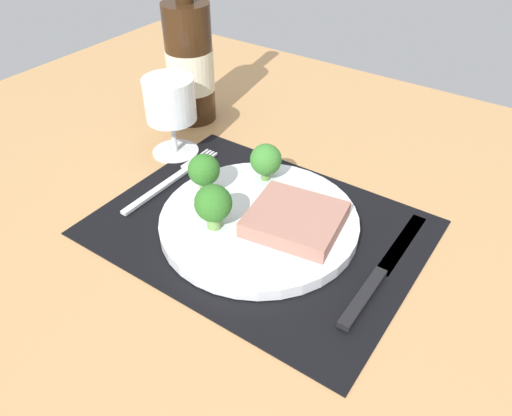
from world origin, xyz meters
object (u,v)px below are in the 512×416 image
knife (379,274)px  steak (295,219)px  plate (259,221)px  fork (173,179)px  wine_glass (170,104)px  wine_bottle (190,61)px

knife → steak: bearing=174.4°
plate → fork: 16.40cm
plate → steak: size_ratio=2.30×
steak → wine_glass: bearing=165.3°
fork → wine_glass: (-5.43, 6.59, 7.81)cm
fork → wine_glass: size_ratio=1.54×
knife → wine_bottle: (-43.51, 18.21, 9.78)cm
wine_bottle → fork: bearing=-58.6°
wine_glass → knife: bearing=-11.0°
fork → steak: bearing=-2.2°
wine_glass → plate: bearing=-20.2°
steak → fork: (-21.04, 0.35, -2.40)cm
plate → steak: bearing=12.8°
plate → wine_glass: 24.30cm
fork → knife: size_ratio=0.83×
fork → knife: bearing=-2.8°
plate → wine_glass: wine_glass is taller
fork → wine_bottle: bearing=120.2°
fork → wine_bottle: (-10.58, 17.32, 9.84)cm
wine_bottle → knife: bearing=-22.7°
knife → wine_glass: (-38.36, 7.48, 7.76)cm
steak → wine_glass: (-26.48, 6.94, 5.41)cm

